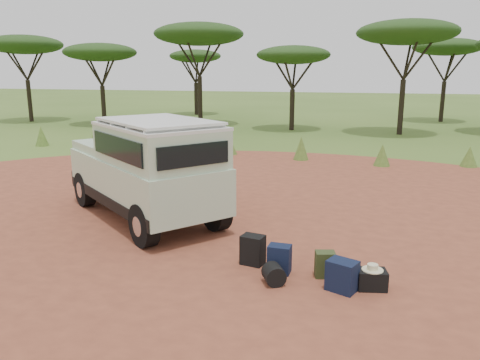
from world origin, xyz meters
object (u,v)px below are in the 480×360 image
(backpack_navy, at_px, (279,259))
(backpack_olive, at_px, (325,265))
(duffel_navy, at_px, (342,276))
(backpack_black, at_px, (253,250))
(hard_case, at_px, (372,280))
(walking_staff, at_px, (158,196))
(safari_vehicle, at_px, (147,171))

(backpack_navy, bearing_deg, backpack_olive, 5.01)
(duffel_navy, bearing_deg, backpack_navy, -177.73)
(backpack_black, height_order, backpack_navy, backpack_black)
(hard_case, bearing_deg, backpack_olive, 150.44)
(backpack_olive, height_order, hard_case, backpack_olive)
(backpack_olive, xyz_separation_m, duffel_navy, (0.31, -0.43, 0.03))
(walking_staff, distance_m, backpack_olive, 4.15)
(safari_vehicle, distance_m, hard_case, 5.62)
(walking_staff, relative_size, backpack_black, 2.71)
(backpack_black, distance_m, duffel_navy, 1.70)
(backpack_black, xyz_separation_m, hard_case, (2.04, -0.42, -0.11))
(walking_staff, relative_size, backpack_navy, 2.95)
(duffel_navy, bearing_deg, walking_staff, 175.41)
(backpack_navy, bearing_deg, walking_staff, 152.83)
(backpack_olive, bearing_deg, walking_staff, 141.75)
(backpack_olive, distance_m, hard_case, 0.80)
(backpack_black, height_order, backpack_olive, backpack_black)
(backpack_olive, bearing_deg, backpack_black, 156.85)
(safari_vehicle, distance_m, backpack_olive, 4.84)
(backpack_black, relative_size, duffel_navy, 1.08)
(walking_staff, xyz_separation_m, backpack_black, (2.50, -1.45, -0.42))
(walking_staff, xyz_separation_m, duffel_navy, (4.09, -2.06, -0.44))
(safari_vehicle, height_order, backpack_navy, safari_vehicle)
(walking_staff, bearing_deg, backpack_olive, -49.99)
(backpack_black, distance_m, backpack_olive, 1.30)
(walking_staff, height_order, hard_case, walking_staff)
(backpack_navy, height_order, duffel_navy, duffel_navy)
(safari_vehicle, relative_size, hard_case, 11.04)
(walking_staff, distance_m, hard_case, 4.94)
(safari_vehicle, height_order, duffel_navy, safari_vehicle)
(backpack_black, distance_m, hard_case, 2.08)
(backpack_black, relative_size, backpack_olive, 1.21)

